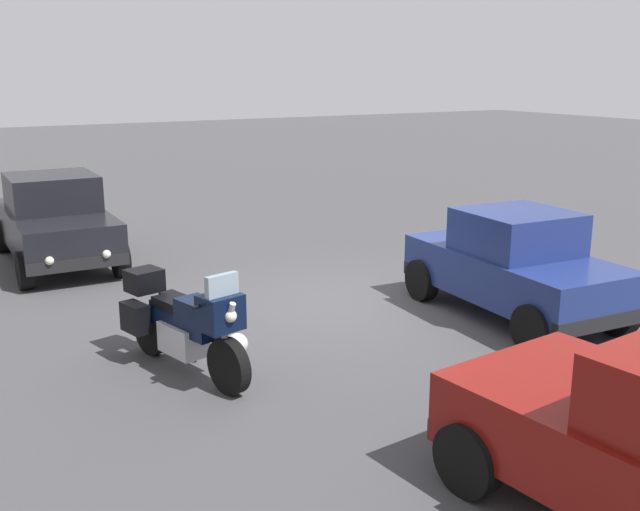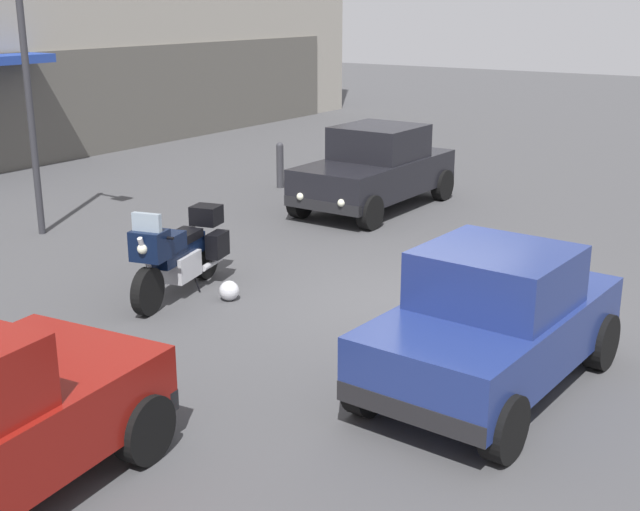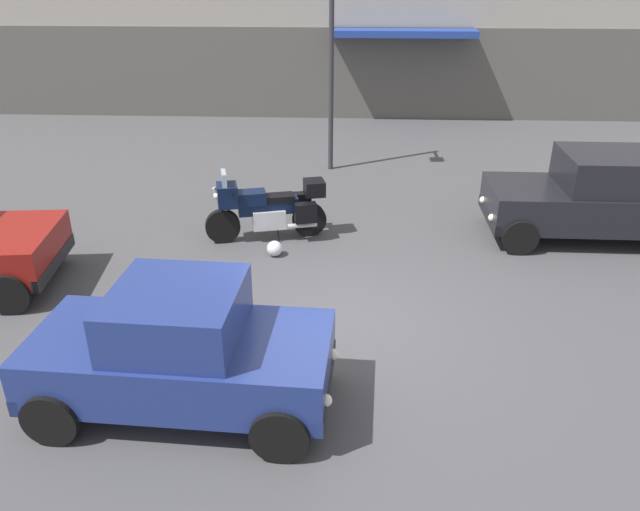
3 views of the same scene
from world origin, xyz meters
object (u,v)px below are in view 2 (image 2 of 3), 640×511
Objects in this scene: streetlamp_curbside at (30,57)px; bollard_curbside at (280,164)px; car_compact_side at (494,322)px; helmet at (229,291)px; car_hatchback_near at (376,168)px; motorcycle at (179,252)px.

streetlamp_curbside is 6.16m from bollard_curbside.
car_compact_side is 10.51m from bollard_curbside.
car_hatchback_near is at bearing 10.53° from helmet.
bollard_curbside is at bearing 51.96° from car_compact_side.
streetlamp_curbside is at bearing 168.97° from bollard_curbside.
car_compact_side is at bearing -131.04° from bollard_curbside.
car_hatchback_near is 2.80m from bollard_curbside.
streetlamp_curbside reaches higher than car_compact_side.
streetlamp_curbside reaches higher than helmet.
car_hatchback_near is 0.76× the size of streetlamp_curbside.
bollard_curbside reaches higher than helmet.
car_hatchback_near is (5.83, 1.08, 0.67)m from helmet.
motorcycle is 2.19× the size of bollard_curbside.
motorcycle is at bearing 104.09° from helmet.
helmet is 7.40m from bollard_curbside.
helmet is (0.19, -0.74, -0.48)m from motorcycle.
helmet is 0.08× the size of car_compact_side.
motorcycle is 4.86m from car_compact_side.
car_compact_side reaches higher than helmet.
car_hatchback_near is 3.84× the size of bollard_curbside.
helmet is 4.19m from car_compact_side.
streetlamp_curbside reaches higher than car_hatchback_near.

